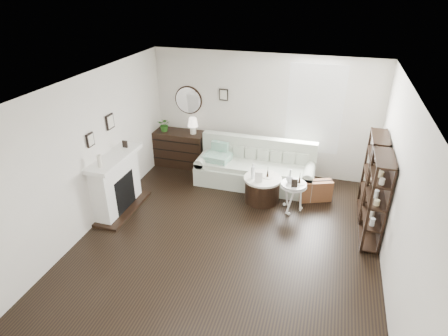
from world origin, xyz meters
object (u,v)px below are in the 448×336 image
(dresser, at_px, (179,148))
(pedestal_table, at_px, (294,186))
(sofa, at_px, (255,170))
(drum_table, at_px, (262,189))

(dresser, bearing_deg, pedestal_table, -23.79)
(sofa, distance_m, drum_table, 0.74)
(sofa, distance_m, pedestal_table, 1.29)
(drum_table, height_order, pedestal_table, pedestal_table)
(dresser, relative_size, drum_table, 1.67)
(dresser, height_order, pedestal_table, dresser)
(sofa, height_order, dresser, sofa)
(dresser, xyz_separation_m, pedestal_table, (2.87, -1.26, 0.13))
(sofa, relative_size, pedestal_table, 4.21)
(sofa, bearing_deg, dresser, 168.60)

